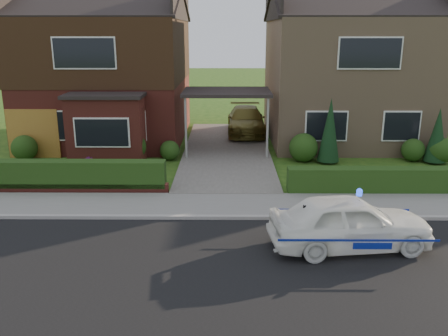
{
  "coord_description": "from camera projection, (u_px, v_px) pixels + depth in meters",
  "views": [
    {
      "loc": [
        0.04,
        -9.76,
        5.3
      ],
      "look_at": [
        -0.06,
        3.5,
        1.43
      ],
      "focal_mm": 38.0,
      "sensor_mm": 36.0,
      "label": 1
    }
  ],
  "objects": [
    {
      "name": "ground",
      "position": [
        226.0,
        271.0,
        10.86
      ],
      "size": [
        120.0,
        120.0,
        0.0
      ],
      "primitive_type": "plane",
      "color": "#234B14",
      "rests_on": "ground"
    },
    {
      "name": "road",
      "position": [
        226.0,
        271.0,
        10.86
      ],
      "size": [
        60.0,
        6.0,
        0.02
      ],
      "primitive_type": "cube",
      "color": "black",
      "rests_on": "ground"
    },
    {
      "name": "kerb",
      "position": [
        226.0,
        218.0,
        13.77
      ],
      "size": [
        60.0,
        0.16,
        0.12
      ],
      "primitive_type": "cube",
      "color": "#9E9993",
      "rests_on": "ground"
    },
    {
      "name": "sidewalk",
      "position": [
        226.0,
        205.0,
        14.78
      ],
      "size": [
        60.0,
        2.0,
        0.1
      ],
      "primitive_type": "cube",
      "color": "slate",
      "rests_on": "ground"
    },
    {
      "name": "driveway",
      "position": [
        227.0,
        151.0,
        21.4
      ],
      "size": [
        3.8,
        12.0,
        0.12
      ],
      "primitive_type": "cube",
      "color": "#666059",
      "rests_on": "ground"
    },
    {
      "name": "house_left",
      "position": [
        109.0,
        62.0,
        23.17
      ],
      "size": [
        7.5,
        9.53,
        7.25
      ],
      "color": "maroon",
      "rests_on": "ground"
    },
    {
      "name": "house_right",
      "position": [
        345.0,
        65.0,
        23.22
      ],
      "size": [
        7.5,
        8.06,
        7.25
      ],
      "color": "tan",
      "rests_on": "ground"
    },
    {
      "name": "carport_link",
      "position": [
        227.0,
        93.0,
        20.63
      ],
      "size": [
        3.8,
        3.0,
        2.77
      ],
      "color": "black",
      "rests_on": "ground"
    },
    {
      "name": "garage_door",
      "position": [
        33.0,
        134.0,
        20.18
      ],
      "size": [
        2.2,
        0.1,
        2.1
      ],
      "primitive_type": "cube",
      "color": "brown",
      "rests_on": "ground"
    },
    {
      "name": "dwarf_wall",
      "position": [
        54.0,
        188.0,
        15.94
      ],
      "size": [
        7.7,
        0.25,
        0.36
      ],
      "primitive_type": "cube",
      "color": "maroon",
      "rests_on": "ground"
    },
    {
      "name": "hedge_left",
      "position": [
        56.0,
        192.0,
        16.13
      ],
      "size": [
        7.5,
        0.55,
        0.9
      ],
      "primitive_type": "cube",
      "color": "#1C3C13",
      "rests_on": "ground"
    },
    {
      "name": "hedge_right",
      "position": [
        398.0,
        194.0,
        15.95
      ],
      "size": [
        7.5,
        0.55,
        0.8
      ],
      "primitive_type": "cube",
      "color": "#1C3C13",
      "rests_on": "ground"
    },
    {
      "name": "shrub_left_far",
      "position": [
        24.0,
        148.0,
        19.89
      ],
      "size": [
        1.08,
        1.08,
        1.08
      ],
      "primitive_type": "sphere",
      "color": "#1C3C13",
      "rests_on": "ground"
    },
    {
      "name": "shrub_left_mid",
      "position": [
        130.0,
        146.0,
        19.63
      ],
      "size": [
        1.32,
        1.32,
        1.32
      ],
      "primitive_type": "sphere",
      "color": "#1C3C13",
      "rests_on": "ground"
    },
    {
      "name": "shrub_left_near",
      "position": [
        170.0,
        150.0,
        19.97
      ],
      "size": [
        0.84,
        0.84,
        0.84
      ],
      "primitive_type": "sphere",
      "color": "#1C3C13",
      "rests_on": "ground"
    },
    {
      "name": "shrub_right_near",
      "position": [
        303.0,
        148.0,
        19.69
      ],
      "size": [
        1.2,
        1.2,
        1.2
      ],
      "primitive_type": "sphere",
      "color": "#1C3C13",
      "rests_on": "ground"
    },
    {
      "name": "shrub_right_mid",
      "position": [
        413.0,
        150.0,
        19.79
      ],
      "size": [
        0.96,
        0.96,
        0.96
      ],
      "primitive_type": "sphere",
      "color": "#1C3C13",
      "rests_on": "ground"
    },
    {
      "name": "shrub_right_far",
      "position": [
        440.0,
        150.0,
        19.47
      ],
      "size": [
        1.08,
        1.08,
        1.08
      ],
      "primitive_type": "sphere",
      "color": "#1C3C13",
      "rests_on": "ground"
    },
    {
      "name": "conifer_a",
      "position": [
        330.0,
        132.0,
        19.29
      ],
      "size": [
        0.9,
        0.9,
        2.6
      ],
      "primitive_type": "cone",
      "color": "black",
      "rests_on": "ground"
    },
    {
      "name": "conifer_b",
      "position": [
        437.0,
        137.0,
        19.32
      ],
      "size": [
        0.9,
        0.9,
        2.2
      ],
      "primitive_type": "cone",
      "color": "black",
      "rests_on": "ground"
    },
    {
      "name": "police_car",
      "position": [
        350.0,
        223.0,
        11.79
      ],
      "size": [
        3.7,
        4.19,
        1.53
      ],
      "rotation": [
        0.0,
        0.0,
        1.69
      ],
      "color": "white",
      "rests_on": "ground"
    },
    {
      "name": "driveway_car",
      "position": [
        246.0,
        120.0,
        24.55
      ],
      "size": [
        1.91,
        4.65,
        1.35
      ],
      "primitive_type": "imported",
      "rotation": [
        0.0,
        0.0,
        -0.0
      ],
      "color": "brown",
      "rests_on": "driveway"
    },
    {
      "name": "potted_plant_a",
      "position": [
        50.0,
        171.0,
        17.07
      ],
      "size": [
        0.46,
        0.32,
        0.83
      ],
      "primitive_type": "imported",
      "rotation": [
        0.0,
        0.0,
        0.06
      ],
      "color": "gray",
      "rests_on": "ground"
    },
    {
      "name": "potted_plant_c",
      "position": [
        90.0,
        167.0,
        17.78
      ],
      "size": [
        0.55,
        0.55,
        0.72
      ],
      "primitive_type": "imported",
      "rotation": [
        0.0,
        0.0,
        1.06
      ],
      "color": "gray",
      "rests_on": "ground"
    }
  ]
}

